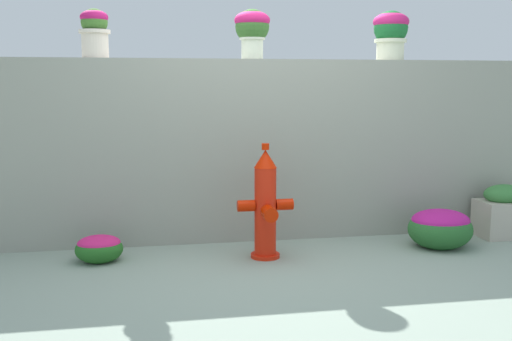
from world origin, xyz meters
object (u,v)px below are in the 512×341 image
potted_plant_2 (252,28)px  flower_bush_left (440,227)px  potted_plant_1 (95,30)px  flower_bush_right (99,247)px  planter_box (503,212)px  potted_plant_3 (391,31)px  fire_hydrant (266,206)px

potted_plant_2 → flower_bush_left: 2.36m
potted_plant_1 → potted_plant_2: potted_plant_2 is taller
flower_bush_right → planter_box: 3.58m
potted_plant_1 → flower_bush_right: bearing=-88.6°
potted_plant_1 → flower_bush_right: 1.80m
potted_plant_1 → flower_bush_left: potted_plant_1 is taller
potted_plant_2 → planter_box: size_ratio=0.90×
planter_box → flower_bush_right: bearing=-177.7°
flower_bush_right → planter_box: bearing=2.3°
flower_bush_right → potted_plant_3: bearing=11.9°
fire_hydrant → flower_bush_left: (1.53, 0.04, -0.24)m
fire_hydrant → flower_bush_left: size_ratio=1.67×
potted_plant_3 → planter_box: (0.97, -0.40, -1.63)m
planter_box → flower_bush_left: bearing=-162.4°
potted_plant_2 → flower_bush_right: potted_plant_2 is taller
potted_plant_1 → planter_box: potted_plant_1 is taller
potted_plant_1 → potted_plant_3: bearing=0.2°
fire_hydrant → planter_box: fire_hydrant is taller
potted_plant_3 → planter_box: potted_plant_3 is taller
fire_hydrant → flower_bush_left: bearing=1.5°
potted_plant_1 → fire_hydrant: (1.32, -0.67, -1.41)m
potted_plant_3 → fire_hydrant: 2.05m
potted_plant_3 → flower_bush_right: potted_plant_3 is taller
flower_bush_left → potted_plant_2: bearing=157.0°
fire_hydrant → flower_bush_right: 1.35m
potted_plant_2 → flower_bush_right: size_ratio=1.17×
potted_plant_3 → planter_box: 1.94m
potted_plant_3 → flower_bush_right: bearing=-168.1°
potted_plant_1 → potted_plant_3: potted_plant_3 is taller
potted_plant_1 → planter_box: (3.59, -0.39, -1.60)m
potted_plant_2 → flower_bush_right: (-1.32, -0.55, -1.76)m
potted_plant_2 → fire_hydrant: size_ratio=0.47×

